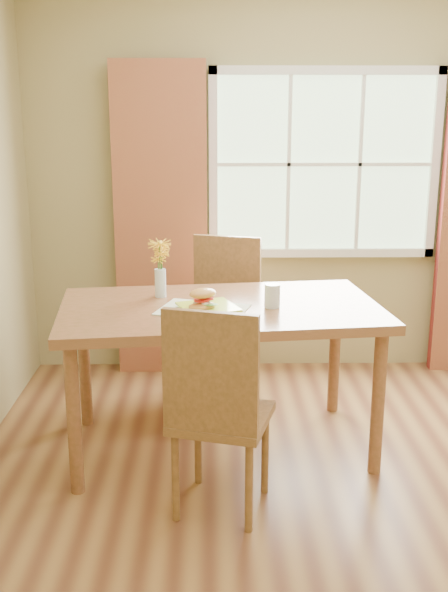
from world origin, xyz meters
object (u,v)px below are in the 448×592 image
chair_near (217,405)px  water_glass (272,296)px  dining_table (220,320)px  flower_vase (160,261)px  chair_far (223,312)px  croissant_sandwich (203,299)px

chair_near → water_glass: size_ratio=8.18×
dining_table → water_glass: water_glass is taller
dining_table → flower_vase: 0.48m
water_glass → flower_vase: bearing=159.7°
dining_table → flower_vase: size_ratio=5.52×
chair_near → flower_vase: (-0.31, 0.89, 0.48)m
chair_near → flower_vase: 1.06m
flower_vase → chair_far: bearing=55.4°
dining_table → croissant_sandwich: (-0.09, -0.15, 0.16)m
chair_near → croissant_sandwich: size_ratio=5.64×
water_glass → croissant_sandwich: bearing=-163.3°
dining_table → flower_vase: bearing=144.8°
croissant_sandwich → water_glass: bearing=-11.7°
dining_table → chair_far: (0.03, 0.71, -0.16)m
croissant_sandwich → flower_vase: 0.44m
water_glass → chair_far: bearing=108.5°
chair_far → croissant_sandwich: chair_far is taller
croissant_sandwich → flower_vase: (-0.24, 0.34, 0.13)m
water_glass → flower_vase: (-0.61, 0.23, 0.15)m
dining_table → chair_far: bearing=81.4°
water_glass → chair_near: bearing=-114.6°
chair_near → chair_far: chair_far is taller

